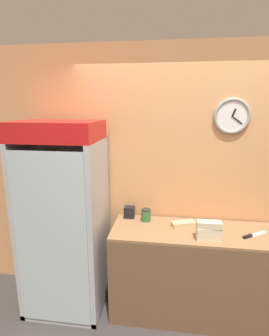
{
  "coord_description": "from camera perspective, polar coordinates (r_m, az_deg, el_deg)",
  "views": [
    {
      "loc": [
        -0.26,
        -1.54,
        2.1
      ],
      "look_at": [
        -0.6,
        0.87,
        1.51
      ],
      "focal_mm": 28.0,
      "sensor_mm": 36.0,
      "label": 1
    }
  ],
  "objects": [
    {
      "name": "sandwich_flat_left",
      "position": [
        2.7,
        10.59,
        -11.95
      ],
      "size": [
        0.25,
        0.17,
        0.06
      ],
      "color": "tan",
      "rests_on": "prep_counter"
    },
    {
      "name": "sandwich_stack_top",
      "position": [
        2.47,
        15.96,
        -11.74
      ],
      "size": [
        0.22,
        0.1,
        0.06
      ],
      "color": "beige",
      "rests_on": "sandwich_stack_middle"
    },
    {
      "name": "beverage_cooler",
      "position": [
        2.8,
        -14.73,
        -8.45
      ],
      "size": [
        0.78,
        0.66,
        1.96
      ],
      "color": "#B2B7BC",
      "rests_on": "ground_plane"
    },
    {
      "name": "chefs_knife",
      "position": [
        2.72,
        24.12,
        -13.25
      ],
      "size": [
        0.26,
        0.21,
        0.02
      ],
      "color": "silver",
      "rests_on": "prep_counter"
    },
    {
      "name": "prep_counter",
      "position": [
        2.9,
        12.61,
        -21.3
      ],
      "size": [
        1.62,
        0.57,
        0.92
      ],
      "color": "brown",
      "rests_on": "ground_plane"
    },
    {
      "name": "sandwich_stack_bottom",
      "position": [
        2.52,
        15.78,
        -14.15
      ],
      "size": [
        0.22,
        0.11,
        0.06
      ],
      "color": "beige",
      "rests_on": "prep_counter"
    },
    {
      "name": "napkin_dispenser",
      "position": [
        2.85,
        -1.11,
        -9.59
      ],
      "size": [
        0.11,
        0.09,
        0.12
      ],
      "color": "black",
      "rests_on": "prep_counter"
    },
    {
      "name": "condiment_jar",
      "position": [
        2.78,
        2.52,
        -10.19
      ],
      "size": [
        0.1,
        0.1,
        0.13
      ],
      "color": "#336B38",
      "rests_on": "prep_counter"
    },
    {
      "name": "sandwich_stack_middle",
      "position": [
        2.49,
        15.87,
        -12.96
      ],
      "size": [
        0.22,
        0.11,
        0.06
      ],
      "color": "beige",
      "rests_on": "sandwich_stack_bottom"
    },
    {
      "name": "wall_back",
      "position": [
        2.82,
        13.07,
        -2.17
      ],
      "size": [
        5.2,
        0.09,
        2.7
      ],
      "color": "tan",
      "rests_on": "ground_plane"
    }
  ]
}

